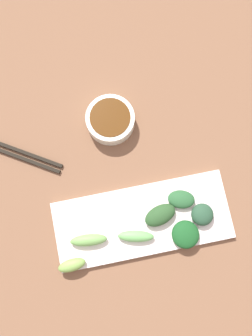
# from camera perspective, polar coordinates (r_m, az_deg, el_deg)

# --- Properties ---
(tabletop) EXTENTS (2.10, 2.10, 0.02)m
(tabletop) POSITION_cam_1_polar(r_m,az_deg,el_deg) (0.92, 0.41, -0.90)
(tabletop) COLOR brown
(tabletop) RESTS_ON ground
(sauce_bowl) EXTENTS (0.11, 0.11, 0.04)m
(sauce_bowl) POSITION_cam_1_polar(r_m,az_deg,el_deg) (0.92, -2.29, 6.99)
(sauce_bowl) COLOR silver
(sauce_bowl) RESTS_ON tabletop
(serving_plate) EXTENTS (0.16, 0.39, 0.01)m
(serving_plate) POSITION_cam_1_polar(r_m,az_deg,el_deg) (0.90, 2.36, -7.58)
(serving_plate) COLOR silver
(serving_plate) RESTS_ON tabletop
(broccoli_stalk_0) EXTENTS (0.04, 0.08, 0.02)m
(broccoli_stalk_0) POSITION_cam_1_polar(r_m,az_deg,el_deg) (0.88, 1.43, -9.86)
(broccoli_stalk_0) COLOR #63A859
(broccoli_stalk_0) RESTS_ON serving_plate
(broccoli_leafy_1) EXTENTS (0.06, 0.08, 0.03)m
(broccoli_leafy_1) POSITION_cam_1_polar(r_m,az_deg,el_deg) (0.88, 4.97, -6.82)
(broccoli_leafy_1) COLOR #264A24
(broccoli_leafy_1) RESTS_ON serving_plate
(broccoli_leafy_2) EXTENTS (0.06, 0.07, 0.02)m
(broccoli_leafy_2) POSITION_cam_1_polar(r_m,az_deg,el_deg) (0.89, 8.01, -4.52)
(broccoli_leafy_2) COLOR #26572E
(broccoli_leafy_2) RESTS_ON serving_plate
(broccoli_leafy_3) EXTENTS (0.05, 0.05, 0.03)m
(broccoli_leafy_3) POSITION_cam_1_polar(r_m,az_deg,el_deg) (0.89, 11.00, -6.63)
(broccoli_leafy_3) COLOR #244730
(broccoli_leafy_3) RESTS_ON serving_plate
(broccoli_leafy_4) EXTENTS (0.06, 0.06, 0.02)m
(broccoli_leafy_4) POSITION_cam_1_polar(r_m,az_deg,el_deg) (0.89, 8.62, -9.50)
(broccoli_leafy_4) COLOR #174C1F
(broccoli_leafy_4) RESTS_ON serving_plate
(broccoli_stalk_5) EXTENTS (0.03, 0.06, 0.02)m
(broccoli_stalk_5) POSITION_cam_1_polar(r_m,az_deg,el_deg) (0.89, -7.85, -13.77)
(broccoli_stalk_5) COLOR #78A44B
(broccoli_stalk_5) RESTS_ON serving_plate
(broccoli_stalk_6) EXTENTS (0.03, 0.08, 0.02)m
(broccoli_stalk_6) POSITION_cam_1_polar(r_m,az_deg,el_deg) (0.88, -5.44, -10.36)
(broccoli_stalk_6) COLOR #6BA251
(broccoli_stalk_6) RESTS_ON serving_plate
(chopsticks) EXTENTS (0.14, 0.21, 0.01)m
(chopsticks) POSITION_cam_1_polar(r_m,az_deg,el_deg) (0.95, -15.71, 2.16)
(chopsticks) COLOR black
(chopsticks) RESTS_ON tabletop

